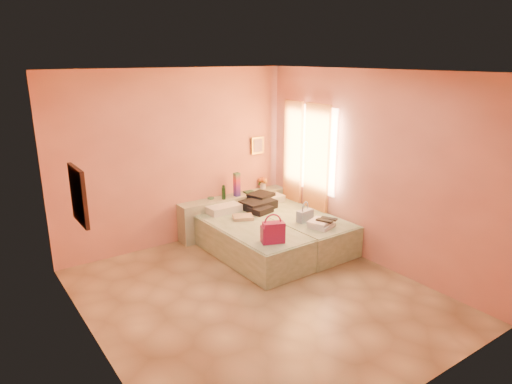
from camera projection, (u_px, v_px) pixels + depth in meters
ground at (258, 296)px, 5.88m from camera, size 4.50×4.50×0.00m
room_walls at (246, 151)px, 5.92m from camera, size 4.02×4.51×2.81m
headboard_ledge at (234, 213)px, 7.97m from camera, size 2.05×0.30×0.65m
bed_left at (251, 241)px, 6.96m from camera, size 0.93×2.01×0.50m
bed_right at (296, 229)px, 7.45m from camera, size 0.93×2.01×0.50m
water_bottle at (224, 193)px, 7.65m from camera, size 0.07×0.07×0.23m
rainbow_box at (237, 185)px, 7.79m from camera, size 0.09×0.09×0.41m
small_dish at (211, 198)px, 7.69m from camera, size 0.13×0.13×0.03m
green_book at (249, 192)px, 8.04m from camera, size 0.19×0.14×0.03m
flower_vase at (263, 182)px, 8.27m from camera, size 0.25×0.25×0.25m
magenta_handbag at (273, 232)px, 6.25m from camera, size 0.36×0.28×0.29m
khaki_garment at (243, 217)px, 7.19m from camera, size 0.38×0.35×0.05m
clothes_pile at (261, 203)px, 7.69m from camera, size 0.71×0.71×0.18m
blue_handbag at (305, 216)px, 7.07m from camera, size 0.29×0.16×0.18m
towel_stack at (322, 224)px, 6.84m from camera, size 0.43×0.39×0.10m
sandal_pair at (327, 220)px, 6.82m from camera, size 0.26×0.29×0.03m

